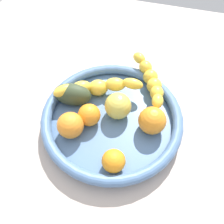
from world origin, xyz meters
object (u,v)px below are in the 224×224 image
Objects in this scene: orange_mid_right at (114,161)px; orange_rear at (70,125)px; banana_draped_left at (98,87)px; orange_mid_left at (152,119)px; banana_draped_right at (151,80)px; fruit_bowl at (112,118)px; avocado_dark at (73,94)px; orange_front at (89,115)px; apple_yellow at (118,106)px.

orange_mid_right is 13.13cm from orange_rear.
orange_mid_left is at bearing -112.01° from banana_draped_left.
banana_draped_right is 12.66cm from orange_mid_left.
orange_mid_left is at bearing -88.08° from fruit_bowl.
avocado_dark is at bearing 118.34° from banana_draped_right.
fruit_bowl is 11.90cm from avocado_dark.
banana_draped_left is 6.95cm from avocado_dark.
orange_mid_left is (-6.21, -15.35, 0.05)cm from banana_draped_left.
orange_front is 5.22cm from orange_rear.
orange_rear is at bearing 168.05° from banana_draped_left.
banana_draped_right reaches higher than orange_mid_right.
banana_draped_right is at bearing -8.39° from orange_mid_right.
orange_rear reaches higher than avocado_dark.
orange_rear is 0.94× the size of apple_yellow.
avocado_dark reaches higher than fruit_bowl.
apple_yellow is (-4.60, -6.52, 0.05)cm from banana_draped_left.
avocado_dark is at bearing 123.57° from banana_draped_left.
banana_draped_left reaches higher than fruit_bowl.
banana_draped_right is at bearing -30.21° from apple_yellow.
orange_mid_right is at bearing 153.05° from orange_mid_left.
orange_front is 15.14cm from orange_mid_left.
fruit_bowl is at bearing -139.65° from banana_draped_left.
banana_draped_right is 3.33× the size of orange_front.
orange_mid_right is 0.78× the size of apple_yellow.
orange_rear reaches higher than banana_draped_left.
fruit_bowl is 6.06cm from orange_front.
fruit_bowl is at bearing 150.31° from banana_draped_right.
fruit_bowl is at bearing -67.23° from orange_front.
banana_draped_right is at bearing -61.66° from avocado_dark.
avocado_dark reaches higher than orange_front.
orange_front is at bearing 42.30° from orange_mid_right.
avocado_dark is (2.70, 11.33, 2.43)cm from fruit_bowl.
avocado_dark is at bearing 86.42° from apple_yellow.
apple_yellow is (13.72, 2.67, 0.75)cm from orange_mid_right.
orange_mid_left and apple_yellow have the same top height.
orange_mid_left is at bearing -168.40° from banana_draped_right.
fruit_bowl is 9.06cm from banana_draped_left.
orange_rear is at bearing 131.69° from apple_yellow.
apple_yellow reaches higher than avocado_dark.
apple_yellow reaches higher than banana_draped_right.
banana_draped_left reaches higher than avocado_dark.
orange_rear is at bearing 140.78° from banana_draped_right.
fruit_bowl is 6.82× the size of orange_mid_right.
orange_front is 0.88× the size of orange_rear.
banana_draped_right is 1.87× the size of avocado_dark.
banana_draped_left is 20.51cm from orange_mid_right.
banana_draped_right is at bearing -29.69° from fruit_bowl.
orange_front is at bearing -128.01° from avocado_dark.
apple_yellow reaches higher than banana_draped_left.
avocado_dark is (4.85, 6.21, 0.02)cm from orange_front.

